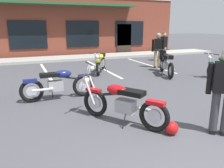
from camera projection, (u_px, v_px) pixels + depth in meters
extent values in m
plane|color=#47474C|center=(112.00, 99.00, 6.46)|extent=(80.00, 80.00, 0.00)
cube|color=#A8A59E|center=(61.00, 58.00, 13.68)|extent=(22.00, 1.80, 0.14)
cube|color=brown|center=(50.00, 25.00, 16.63)|extent=(17.24, 5.32, 4.08)
cube|color=black|center=(28.00, 35.00, 13.73)|extent=(2.21, 0.06, 1.70)
cube|color=black|center=(83.00, 34.00, 15.00)|extent=(2.21, 0.06, 1.70)
cube|color=black|center=(130.00, 33.00, 16.27)|extent=(2.21, 0.06, 1.70)
cube|color=#33281E|center=(124.00, 39.00, 16.21)|extent=(1.10, 0.06, 2.10)
cube|color=#235933|center=(56.00, 4.00, 13.53)|extent=(10.35, 0.90, 0.12)
cube|color=silver|center=(46.00, 72.00, 10.00)|extent=(0.12, 4.80, 0.01)
cube|color=silver|center=(102.00, 68.00, 10.95)|extent=(0.12, 4.80, 0.01)
cube|color=silver|center=(148.00, 65.00, 11.91)|extent=(0.12, 4.80, 0.01)
torus|color=black|center=(154.00, 116.00, 4.39)|extent=(0.45, 0.58, 0.64)
cylinder|color=#B7B7BC|center=(154.00, 116.00, 4.39)|extent=(0.21, 0.27, 0.29)
torus|color=black|center=(95.00, 103.00, 5.15)|extent=(0.45, 0.58, 0.64)
cylinder|color=#B7B7BC|center=(95.00, 103.00, 5.15)|extent=(0.21, 0.27, 0.29)
cylinder|color=silver|center=(89.00, 90.00, 5.05)|extent=(0.22, 0.29, 0.66)
cylinder|color=silver|center=(94.00, 88.00, 5.20)|extent=(0.22, 0.29, 0.66)
cylinder|color=black|center=(88.00, 75.00, 5.09)|extent=(0.56, 0.40, 0.03)
sphere|color=silver|center=(86.00, 80.00, 5.16)|extent=(0.24, 0.24, 0.17)
cube|color=#B70F14|center=(94.00, 90.00, 5.10)|extent=(0.32, 0.38, 0.06)
cube|color=#9E9EA3|center=(126.00, 106.00, 4.71)|extent=(0.42, 0.47, 0.28)
cylinder|color=silver|center=(145.00, 109.00, 4.64)|extent=(0.37, 0.49, 0.07)
cylinder|color=black|center=(118.00, 94.00, 4.76)|extent=(0.58, 0.81, 0.26)
ellipsoid|color=#B70F14|center=(117.00, 90.00, 4.75)|extent=(0.49, 0.54, 0.22)
cube|color=black|center=(132.00, 93.00, 4.56)|extent=(0.53, 0.59, 0.10)
cube|color=#B70F14|center=(156.00, 103.00, 4.31)|extent=(0.34, 0.39, 0.08)
cylinder|color=black|center=(124.00, 121.00, 4.59)|extent=(0.12, 0.10, 0.29)
torus|color=black|center=(32.00, 91.00, 6.07)|extent=(0.64, 0.11, 0.64)
cylinder|color=#B7B7BC|center=(32.00, 91.00, 6.07)|extent=(0.29, 0.06, 0.29)
torus|color=black|center=(83.00, 86.00, 6.62)|extent=(0.64, 0.11, 0.64)
cylinder|color=#B7B7BC|center=(83.00, 86.00, 6.62)|extent=(0.29, 0.06, 0.29)
cylinder|color=silver|center=(85.00, 74.00, 6.65)|extent=(0.33, 0.05, 0.66)
cylinder|color=silver|center=(87.00, 75.00, 6.49)|extent=(0.33, 0.05, 0.66)
cylinder|color=black|center=(89.00, 64.00, 6.52)|extent=(0.04, 0.66, 0.03)
sphere|color=silver|center=(91.00, 68.00, 6.59)|extent=(0.17, 0.17, 0.17)
cube|color=navy|center=(84.00, 75.00, 6.56)|extent=(0.36, 0.14, 0.06)
cube|color=#9E9EA3|center=(56.00, 86.00, 6.29)|extent=(0.40, 0.25, 0.28)
cylinder|color=silver|center=(43.00, 90.00, 6.04)|extent=(0.55, 0.08, 0.07)
cylinder|color=black|center=(62.00, 77.00, 6.31)|extent=(0.94, 0.07, 0.26)
ellipsoid|color=navy|center=(63.00, 74.00, 6.29)|extent=(0.48, 0.27, 0.22)
cube|color=black|center=(50.00, 75.00, 6.16)|extent=(0.52, 0.29, 0.10)
cube|color=navy|center=(30.00, 81.00, 5.99)|extent=(0.36, 0.16, 0.08)
cylinder|color=black|center=(53.00, 93.00, 6.49)|extent=(0.03, 0.13, 0.29)
torus|color=black|center=(171.00, 71.00, 8.77)|extent=(0.32, 0.63, 0.64)
cylinder|color=#B7B7BC|center=(171.00, 71.00, 8.77)|extent=(0.16, 0.29, 0.29)
torus|color=black|center=(162.00, 64.00, 10.16)|extent=(0.32, 0.63, 0.64)
cylinder|color=#B7B7BC|center=(162.00, 64.00, 10.16)|extent=(0.16, 0.29, 0.29)
cylinder|color=silver|center=(160.00, 57.00, 10.18)|extent=(0.16, 0.32, 0.66)
cylinder|color=silver|center=(164.00, 57.00, 10.18)|extent=(0.16, 0.32, 0.66)
cylinder|color=black|center=(162.00, 50.00, 10.18)|extent=(0.63, 0.27, 0.03)
sphere|color=silver|center=(161.00, 53.00, 10.29)|extent=(0.22, 0.22, 0.17)
cube|color=black|center=(162.00, 58.00, 10.13)|extent=(0.26, 0.39, 0.06)
cube|color=#9E9EA3|center=(167.00, 66.00, 9.37)|extent=(0.37, 0.46, 0.28)
cylinder|color=silver|center=(172.00, 68.00, 9.03)|extent=(0.26, 0.54, 0.07)
cylinder|color=black|center=(166.00, 59.00, 9.50)|extent=(0.39, 0.90, 0.26)
ellipsoid|color=black|center=(166.00, 56.00, 9.51)|extent=(0.47, 0.59, 0.26)
cube|color=black|center=(162.00, 54.00, 10.10)|extent=(0.35, 0.32, 0.36)
cube|color=black|center=(168.00, 57.00, 9.18)|extent=(0.37, 0.46, 0.10)
cube|color=black|center=(170.00, 57.00, 8.88)|extent=(0.30, 0.37, 0.16)
cylinder|color=black|center=(162.00, 72.00, 9.36)|extent=(0.13, 0.07, 0.29)
torus|color=black|center=(213.00, 70.00, 8.95)|extent=(0.65, 0.18, 0.64)
cylinder|color=#B7B7BC|center=(213.00, 70.00, 8.95)|extent=(0.29, 0.09, 0.29)
cylinder|color=silver|center=(214.00, 62.00, 8.75)|extent=(0.33, 0.08, 0.66)
cylinder|color=silver|center=(210.00, 62.00, 8.90)|extent=(0.33, 0.08, 0.66)
cylinder|color=black|center=(211.00, 54.00, 8.70)|extent=(0.11, 0.66, 0.03)
sphere|color=silver|center=(210.00, 58.00, 8.70)|extent=(0.19, 0.19, 0.17)
cube|color=#0F4C2D|center=(213.00, 62.00, 8.86)|extent=(0.37, 0.18, 0.06)
cylinder|color=black|center=(223.00, 61.00, 9.15)|extent=(0.94, 0.17, 0.26)
ellipsoid|color=#0F4C2D|center=(223.00, 59.00, 9.12)|extent=(0.51, 0.32, 0.22)
torus|color=black|center=(103.00, 62.00, 10.66)|extent=(0.39, 0.61, 0.64)
cylinder|color=#B7B7BC|center=(103.00, 62.00, 10.66)|extent=(0.19, 0.28, 0.29)
torus|color=black|center=(98.00, 68.00, 9.28)|extent=(0.39, 0.61, 0.64)
cylinder|color=#B7B7BC|center=(98.00, 68.00, 9.28)|extent=(0.19, 0.28, 0.29)
cylinder|color=silver|center=(100.00, 61.00, 9.09)|extent=(0.19, 0.31, 0.66)
cylinder|color=silver|center=(96.00, 61.00, 9.11)|extent=(0.19, 0.31, 0.66)
cylinder|color=black|center=(97.00, 53.00, 8.94)|extent=(0.60, 0.34, 0.03)
sphere|color=silver|center=(97.00, 57.00, 8.90)|extent=(0.23, 0.23, 0.17)
cube|color=yellow|center=(98.00, 61.00, 9.16)|extent=(0.29, 0.38, 0.06)
cube|color=#9E9EA3|center=(101.00, 63.00, 10.03)|extent=(0.40, 0.47, 0.28)
cylinder|color=silver|center=(99.00, 63.00, 10.41)|extent=(0.32, 0.52, 0.07)
cylinder|color=black|center=(100.00, 58.00, 9.77)|extent=(0.50, 0.86, 0.26)
ellipsoid|color=yellow|center=(100.00, 57.00, 9.73)|extent=(0.46, 0.55, 0.22)
cube|color=black|center=(102.00, 55.00, 10.08)|extent=(0.49, 0.59, 0.10)
cube|color=yellow|center=(103.00, 57.00, 10.61)|extent=(0.31, 0.39, 0.08)
cylinder|color=black|center=(105.00, 69.00, 10.14)|extent=(0.13, 0.08, 0.29)
cube|color=black|center=(155.00, 67.00, 11.15)|extent=(0.21, 0.26, 0.08)
cube|color=black|center=(159.00, 67.00, 11.12)|extent=(0.21, 0.26, 0.08)
cylinder|color=tan|center=(155.00, 58.00, 11.00)|extent=(0.21, 0.21, 0.80)
cylinder|color=tan|center=(160.00, 58.00, 10.97)|extent=(0.21, 0.21, 0.80)
cube|color=black|center=(158.00, 45.00, 10.82)|extent=(0.44, 0.39, 0.56)
cylinder|color=black|center=(153.00, 45.00, 10.87)|extent=(0.14, 0.14, 0.58)
cylinder|color=black|center=(163.00, 46.00, 10.79)|extent=(0.14, 0.14, 0.58)
sphere|color=#A07556|center=(159.00, 36.00, 10.72)|extent=(0.30, 0.30, 0.22)
sphere|color=gray|center=(159.00, 35.00, 10.70)|extent=(0.29, 0.29, 0.21)
cube|color=black|center=(212.00, 130.00, 4.43)|extent=(0.23, 0.25, 0.08)
cube|color=black|center=(223.00, 132.00, 4.36)|extent=(0.23, 0.25, 0.08)
cylinder|color=#38383D|center=(215.00, 111.00, 4.28)|extent=(0.21, 0.21, 0.80)
cylinder|color=black|center=(210.00, 79.00, 4.18)|extent=(0.14, 0.14, 0.58)
cube|color=black|center=(164.00, 60.00, 13.20)|extent=(0.17, 0.26, 0.08)
cube|color=black|center=(162.00, 61.00, 13.08)|extent=(0.17, 0.26, 0.08)
cylinder|color=tan|center=(164.00, 53.00, 13.13)|extent=(0.19, 0.19, 0.80)
cylinder|color=tan|center=(162.00, 53.00, 13.00)|extent=(0.19, 0.19, 0.80)
cube|color=black|center=(164.00, 42.00, 12.90)|extent=(0.43, 0.33, 0.56)
cylinder|color=black|center=(167.00, 42.00, 13.07)|extent=(0.13, 0.13, 0.58)
cylinder|color=black|center=(161.00, 42.00, 12.75)|extent=(0.13, 0.13, 0.58)
sphere|color=beige|center=(164.00, 34.00, 12.79)|extent=(0.28, 0.28, 0.22)
sphere|color=brown|center=(164.00, 33.00, 12.79)|extent=(0.27, 0.27, 0.21)
sphere|color=#B71414|center=(172.00, 128.00, 4.32)|extent=(0.26, 0.26, 0.26)
cube|color=black|center=(168.00, 126.00, 4.41)|extent=(0.18, 0.03, 0.09)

